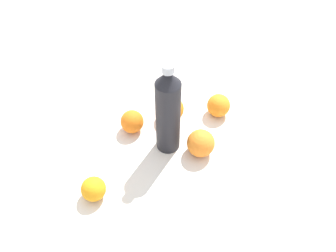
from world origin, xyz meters
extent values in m
plane|color=silver|center=(0.00, 0.00, 0.00)|extent=(2.40, 2.40, 0.00)
cylinder|color=black|center=(-0.02, 0.02, 0.12)|extent=(0.07, 0.07, 0.23)
cone|color=black|center=(-0.02, 0.02, 0.25)|extent=(0.07, 0.07, 0.04)
cylinder|color=#B2B7BF|center=(-0.02, 0.02, 0.28)|extent=(0.03, 0.03, 0.02)
sphere|color=orange|center=(-0.21, -0.02, 0.04)|extent=(0.07, 0.07, 0.07)
sphere|color=orange|center=(0.23, 0.08, 0.03)|extent=(0.06, 0.06, 0.06)
sphere|color=orange|center=(-0.08, 0.08, 0.04)|extent=(0.08, 0.08, 0.08)
sphere|color=orange|center=(-0.07, -0.07, 0.04)|extent=(0.08, 0.08, 0.08)
sphere|color=orange|center=(0.05, -0.08, 0.03)|extent=(0.07, 0.07, 0.07)
camera|label=1|loc=(0.28, 0.59, 0.80)|focal=38.32mm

